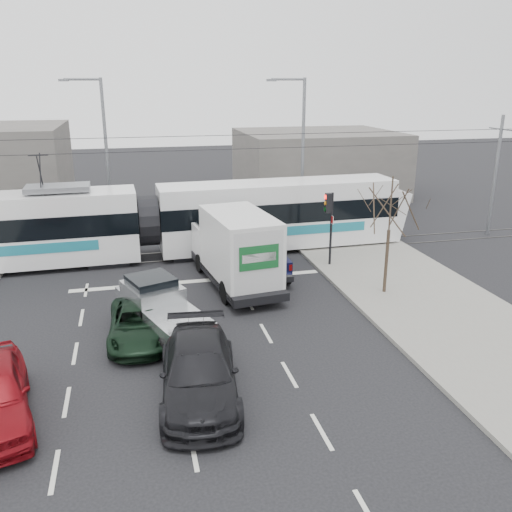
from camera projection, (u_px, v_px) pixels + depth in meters
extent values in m
plane|color=black|center=(220.00, 338.00, 19.49)|extent=(120.00, 120.00, 0.00)
cube|color=gray|center=(445.00, 313.00, 21.41)|extent=(6.00, 60.00, 0.15)
cube|color=#33302D|center=(189.00, 255.00, 28.74)|extent=(60.00, 1.60, 0.03)
cube|color=slate|center=(317.00, 163.00, 43.54)|extent=(12.00, 10.00, 5.00)
cylinder|color=#47382B|center=(386.00, 261.00, 22.98)|extent=(0.14, 0.14, 2.75)
cylinder|color=#47382B|center=(391.00, 204.00, 22.20)|extent=(0.07, 0.07, 2.25)
cylinder|color=black|center=(331.00, 229.00, 26.33)|extent=(0.12, 0.12, 3.60)
cube|color=black|center=(328.00, 203.00, 25.89)|extent=(0.28, 0.28, 0.95)
cylinder|color=#FF0C07|center=(326.00, 197.00, 25.76)|extent=(0.06, 0.20, 0.20)
cylinder|color=orange|center=(325.00, 203.00, 25.85)|extent=(0.06, 0.20, 0.20)
cylinder|color=#05330C|center=(325.00, 209.00, 25.95)|extent=(0.06, 0.20, 0.20)
cube|color=white|center=(332.00, 220.00, 26.03)|extent=(0.02, 0.30, 0.40)
cylinder|color=slate|center=(303.00, 156.00, 32.68)|extent=(0.20, 0.20, 9.00)
cylinder|color=slate|center=(288.00, 79.00, 31.11)|extent=(2.00, 0.14, 0.14)
cube|color=slate|center=(271.00, 80.00, 30.91)|extent=(0.55, 0.25, 0.14)
cylinder|color=slate|center=(107.00, 157.00, 32.04)|extent=(0.20, 0.20, 9.00)
cylinder|color=slate|center=(82.00, 79.00, 30.47)|extent=(2.00, 0.14, 0.14)
cube|color=slate|center=(64.00, 80.00, 30.26)|extent=(0.55, 0.25, 0.14)
cylinder|color=black|center=(185.00, 151.00, 27.05)|extent=(60.00, 0.03, 0.03)
cylinder|color=black|center=(184.00, 136.00, 26.83)|extent=(60.00, 0.03, 0.03)
cylinder|color=slate|center=(495.00, 176.00, 31.57)|extent=(0.20, 0.20, 7.00)
cube|color=white|center=(4.00, 249.00, 26.28)|extent=(12.91, 3.07, 1.56)
cube|color=black|center=(0.00, 225.00, 25.91)|extent=(12.98, 3.10, 1.06)
cube|color=white|center=(278.00, 230.00, 29.69)|extent=(12.91, 3.07, 1.56)
cube|color=black|center=(278.00, 208.00, 29.32)|extent=(12.98, 3.10, 1.06)
cube|color=white|center=(279.00, 191.00, 29.02)|extent=(12.91, 2.97, 0.99)
cube|color=teal|center=(286.00, 231.00, 28.35)|extent=(8.98, 0.29, 0.50)
cylinder|color=black|center=(148.00, 220.00, 27.68)|extent=(1.07, 2.61, 2.58)
cube|color=slate|center=(58.00, 188.00, 26.07)|extent=(3.04, 1.70, 0.25)
cube|color=black|center=(109.00, 258.00, 27.74)|extent=(2.06, 2.35, 0.36)
cube|color=black|center=(190.00, 251.00, 28.76)|extent=(2.06, 2.35, 0.36)
cube|color=black|center=(336.00, 240.00, 30.80)|extent=(2.06, 2.35, 0.36)
cube|color=black|center=(164.00, 321.00, 19.67)|extent=(3.49, 5.51, 0.22)
cube|color=#B2B5B7|center=(153.00, 297.00, 20.22)|extent=(2.41, 2.66, 1.03)
cube|color=black|center=(151.00, 283.00, 20.12)|extent=(1.97, 1.99, 0.49)
cube|color=#B2B5B7|center=(141.00, 292.00, 21.27)|extent=(1.92, 1.47, 0.49)
cube|color=#B2B5B7|center=(178.00, 324.00, 18.65)|extent=(2.46, 2.81, 0.58)
cube|color=silver|center=(196.00, 345.00, 17.65)|extent=(1.60, 0.73, 0.16)
cube|color=#FF0C07|center=(172.00, 341.00, 17.22)|extent=(0.14, 0.11, 0.25)
cube|color=#FF0C07|center=(215.00, 329.00, 18.05)|extent=(0.14, 0.11, 0.25)
cylinder|color=black|center=(126.00, 314.00, 20.60)|extent=(0.49, 0.76, 0.72)
cylinder|color=black|center=(166.00, 305.00, 21.47)|extent=(0.49, 0.76, 0.72)
cylinder|color=black|center=(163.00, 349.00, 17.96)|extent=(0.49, 0.76, 0.72)
cylinder|color=black|center=(206.00, 336.00, 18.82)|extent=(0.49, 0.76, 0.72)
cube|color=black|center=(235.00, 273.00, 24.45)|extent=(3.20, 7.12, 0.34)
cube|color=white|center=(218.00, 240.00, 26.52)|extent=(2.43, 1.92, 1.57)
cube|color=black|center=(217.00, 228.00, 26.46)|extent=(2.06, 1.33, 0.59)
cube|color=silver|center=(240.00, 247.00, 23.39)|extent=(2.93, 4.94, 2.90)
cube|color=silver|center=(259.00, 263.00, 21.32)|extent=(2.07, 0.31, 2.55)
cube|color=#125223|center=(259.00, 258.00, 21.21)|extent=(1.64, 0.23, 0.99)
cube|color=black|center=(261.00, 301.00, 21.60)|extent=(2.14, 0.51, 0.18)
cylinder|color=black|center=(201.00, 263.00, 26.10)|extent=(0.40, 0.91, 0.88)
cylinder|color=black|center=(241.00, 258.00, 26.79)|extent=(0.40, 0.91, 0.88)
cylinder|color=black|center=(226.00, 292.00, 22.40)|extent=(0.42, 1.01, 0.98)
cylinder|color=black|center=(272.00, 286.00, 23.09)|extent=(0.42, 1.01, 0.98)
cube|color=black|center=(261.00, 263.00, 25.79)|extent=(1.83, 4.93, 0.25)
cube|color=black|center=(257.00, 244.00, 26.39)|extent=(1.79, 2.07, 1.13)
cube|color=black|center=(256.00, 232.00, 26.30)|extent=(1.55, 1.48, 0.54)
cube|color=black|center=(251.00, 242.00, 27.56)|extent=(1.73, 0.89, 0.54)
cube|color=black|center=(266.00, 262.00, 24.66)|extent=(1.79, 2.22, 0.64)
cube|color=silver|center=(273.00, 277.00, 23.56)|extent=(1.68, 0.18, 0.18)
cube|color=#590505|center=(255.00, 270.00, 23.37)|extent=(0.14, 0.08, 0.28)
cube|color=#590505|center=(291.00, 267.00, 23.71)|extent=(0.14, 0.08, 0.28)
cylinder|color=black|center=(237.00, 257.00, 27.11)|extent=(0.28, 0.79, 0.79)
cylinder|color=black|center=(269.00, 255.00, 27.47)|extent=(0.28, 0.79, 0.79)
cylinder|color=black|center=(251.00, 279.00, 24.19)|extent=(0.28, 0.79, 0.79)
cylinder|color=black|center=(287.00, 276.00, 24.55)|extent=(0.28, 0.79, 0.79)
imported|color=black|center=(138.00, 324.00, 19.22)|extent=(2.17, 4.47, 1.22)
imported|color=black|center=(199.00, 372.00, 15.70)|extent=(2.72, 5.62, 1.58)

